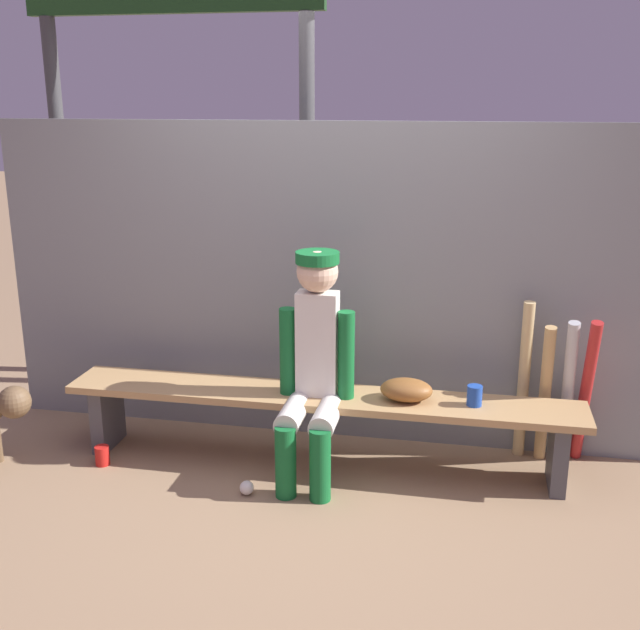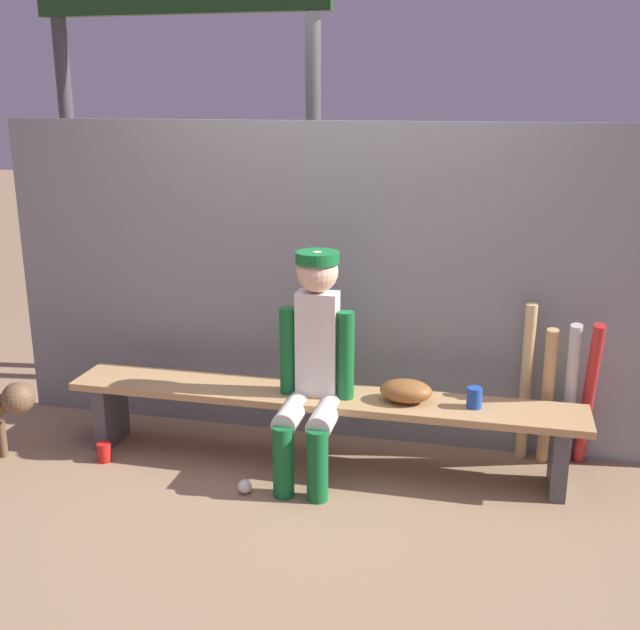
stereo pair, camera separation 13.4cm
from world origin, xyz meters
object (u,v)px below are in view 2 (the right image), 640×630
cup_on_ground (104,452)px  cup_on_bench (474,398)px  dugout_bench (320,408)px  bat_aluminum_red (589,396)px  baseball_glove (406,391)px  baseball (245,486)px  bat_wood_tan (547,397)px  player_seated (313,361)px  scoreboard (190,24)px  bat_wood_natural (526,383)px  bat_aluminum_silver (570,396)px

cup_on_ground → cup_on_bench: 2.09m
dugout_bench → bat_aluminum_red: size_ratio=3.23×
baseball_glove → baseball: bearing=-152.7°
dugout_bench → bat_wood_tan: size_ratio=3.47×
dugout_bench → bat_aluminum_red: bat_aluminum_red is taller
player_seated → baseball: player_seated is taller
dugout_bench → baseball: size_ratio=38.52×
bat_aluminum_red → scoreboard: size_ratio=0.25×
bat_wood_tan → cup_on_ground: 2.49m
cup_on_ground → cup_on_bench: cup_on_bench is taller
baseball_glove → scoreboard: (-1.60, 1.13, 1.96)m
player_seated → bat_wood_natural: bearing=20.9°
bat_aluminum_red → cup_on_ground: bearing=-168.8°
bat_aluminum_silver → bat_aluminum_red: size_ratio=0.98×
cup_on_ground → bat_aluminum_silver: bearing=11.6°
dugout_bench → baseball: bearing=-127.5°
bat_wood_natural → cup_on_ground: (-2.30, -0.56, -0.41)m
bat_aluminum_silver → scoreboard: size_ratio=0.25×
player_seated → baseball_glove: bearing=11.9°
cup_on_ground → scoreboard: size_ratio=0.03×
player_seated → baseball_glove: 0.52m
player_seated → cup_on_bench: bearing=6.7°
scoreboard → dugout_bench: bearing=-45.1°
bat_aluminum_silver → baseball: (-1.64, -0.68, -0.39)m
bat_aluminum_silver → scoreboard: bearing=160.9°
dugout_bench → cup_on_ground: bearing=-168.7°
baseball → bat_wood_natural: bearing=27.3°
dugout_bench → cup_on_ground: size_ratio=25.91×
bat_aluminum_silver → bat_aluminum_red: bat_aluminum_red is taller
baseball → cup_on_ground: cup_on_ground is taller
baseball → scoreboard: size_ratio=0.02×
dugout_bench → player_seated: (-0.01, -0.10, 0.31)m
bat_wood_natural → cup_on_ground: bearing=-166.2°
bat_aluminum_red → cup_on_ground: (-2.63, -0.52, -0.38)m
bat_wood_natural → bat_aluminum_red: size_ratio=1.05×
player_seated → baseball: size_ratio=16.51×
player_seated → baseball_glove: (0.48, 0.10, -0.17)m
scoreboard → cup_on_bench: bearing=-30.1°
bat_wood_natural → bat_aluminum_red: (0.33, -0.04, -0.03)m
cup_on_bench → player_seated: bearing=-173.3°
player_seated → bat_wood_tan: player_seated is taller
dugout_bench → baseball_glove: bearing=0.0°
bat_aluminum_red → cup_on_bench: 0.66m
player_seated → baseball_glove: size_ratio=4.36×
bat_wood_tan → player_seated: bearing=-163.0°
bat_wood_tan → cup_on_ground: bearing=-168.0°
dugout_bench → bat_aluminum_silver: (1.33, 0.28, 0.09)m
baseball → scoreboard: scoreboard is taller
bat_aluminum_red → scoreboard: (-2.56, 0.85, 2.01)m
bat_wood_tan → baseball: bat_wood_tan is taller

